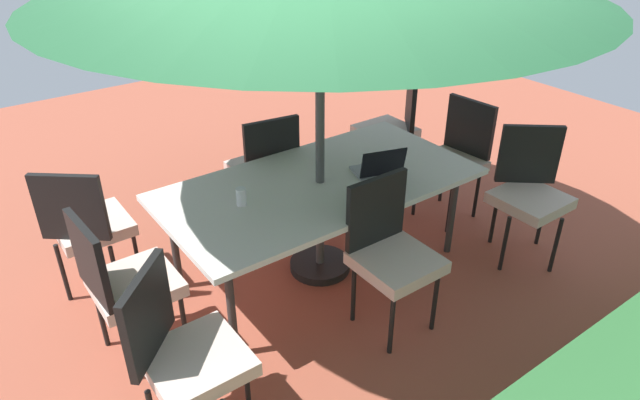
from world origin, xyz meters
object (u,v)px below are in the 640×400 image
(chair_north, at_px, (390,249))
(chair_west, at_px, (455,155))
(chair_southwest, at_px, (393,125))
(chair_northwest, at_px, (530,188))
(chair_south, at_px, (266,165))
(chair_northeast, at_px, (183,350))
(chair_southeast, at_px, (87,223))
(dining_table, at_px, (320,187))
(chair_east, at_px, (123,280))
(laptop, at_px, (379,168))
(cup, at_px, (241,197))

(chair_north, bearing_deg, chair_west, 27.74)
(chair_west, bearing_deg, chair_southwest, 174.01)
(chair_northwest, bearing_deg, chair_north, -141.68)
(chair_west, relative_size, chair_northwest, 1.00)
(chair_south, relative_size, chair_northeast, 1.00)
(chair_northeast, relative_size, chair_southeast, 1.00)
(chair_northwest, bearing_deg, chair_northeast, -140.26)
(dining_table, xyz_separation_m, chair_east, (1.40, 0.03, -0.13))
(chair_east, bearing_deg, laptop, -97.41)
(chair_southeast, bearing_deg, dining_table, -167.38)
(dining_table, relative_size, chair_south, 2.19)
(chair_northeast, bearing_deg, chair_northwest, -44.73)
(chair_west, xyz_separation_m, cup, (1.93, -0.05, 0.23))
(chair_northeast, height_order, chair_northwest, same)
(chair_west, distance_m, chair_northwest, 0.71)
(chair_west, relative_size, laptop, 2.59)
(cup, bearing_deg, chair_southeast, -39.49)
(chair_east, bearing_deg, chair_southwest, -77.85)
(chair_west, bearing_deg, chair_northwest, -4.58)
(cup, bearing_deg, chair_northeast, 45.23)
(dining_table, height_order, chair_southwest, chair_southwest)
(chair_east, height_order, chair_southeast, same)
(chair_southwest, xyz_separation_m, cup, (1.95, 0.71, 0.23))
(dining_table, bearing_deg, chair_southeast, -26.83)
(chair_north, bearing_deg, cup, 129.86)
(chair_north, height_order, cup, chair_north)
(chair_northwest, relative_size, laptop, 2.59)
(cup, bearing_deg, dining_table, 176.17)
(chair_southwest, bearing_deg, dining_table, -22.85)
(dining_table, height_order, chair_northeast, chair_northeast)
(chair_southeast, relative_size, chair_north, 1.00)
(chair_northeast, distance_m, chair_west, 2.80)
(chair_southwest, distance_m, chair_southeast, 2.74)
(chair_east, height_order, laptop, chair_east)
(chair_east, bearing_deg, chair_northwest, -107.73)
(dining_table, bearing_deg, chair_west, 179.63)
(chair_west, relative_size, cup, 8.54)
(chair_west, height_order, laptop, chair_west)
(chair_east, relative_size, chair_north, 1.00)
(chair_south, bearing_deg, dining_table, 97.50)
(laptop, bearing_deg, chair_northwest, 166.41)
(chair_north, height_order, laptop, chair_north)
(chair_west, bearing_deg, chair_south, -124.09)
(chair_southwest, distance_m, chair_south, 1.35)
(chair_south, bearing_deg, laptop, 121.64)
(chair_southwest, relative_size, chair_northwest, 1.00)
(laptop, bearing_deg, chair_east, 13.37)
(chair_southwest, relative_size, chair_south, 1.00)
(chair_northeast, bearing_deg, chair_north, -43.35)
(chair_northeast, xyz_separation_m, laptop, (-1.74, -0.59, 0.22))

